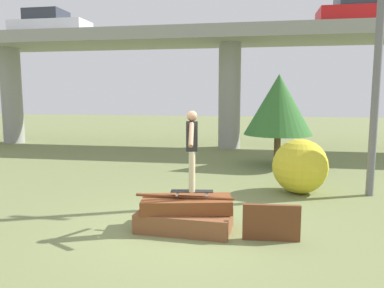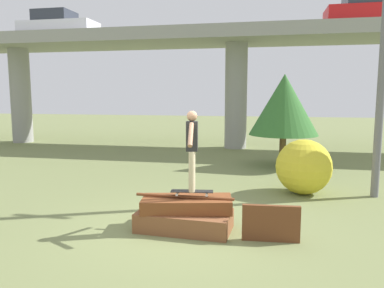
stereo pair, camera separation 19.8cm
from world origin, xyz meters
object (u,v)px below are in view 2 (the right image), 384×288
object	(u,v)px
car_on_overpass_left	(58,26)
car_on_overpass_mid	(369,11)
bush_yellow_flowering	(304,167)
skateboard	(192,191)
skater	(192,145)
tree_behind_left	(284,105)
utility_pole	(384,45)

from	to	relation	value
car_on_overpass_left	car_on_overpass_mid	size ratio (longest dim) A/B	1.07
bush_yellow_flowering	skateboard	bearing A→B (deg)	-126.46
car_on_overpass_mid	skater	bearing A→B (deg)	-116.27
tree_behind_left	car_on_overpass_mid	bearing A→B (deg)	50.81
skateboard	car_on_overpass_left	distance (m)	16.45
car_on_overpass_mid	utility_pole	xyz separation A→B (m)	(-1.55, -8.42, -2.51)
tree_behind_left	bush_yellow_flowering	xyz separation A→B (m)	(0.42, -3.83, -1.57)
skater	bush_yellow_flowering	xyz separation A→B (m)	(2.43, 3.29, -0.96)
skater	car_on_overpass_left	distance (m)	16.16
skateboard	car_on_overpass_mid	bearing A→B (deg)	63.73
bush_yellow_flowering	tree_behind_left	bearing A→B (deg)	96.20
car_on_overpass_mid	utility_pole	world-z (taller)	utility_pole
car_on_overpass_left	car_on_overpass_mid	xyz separation A→B (m)	(15.65, -0.16, 0.08)
car_on_overpass_left	bush_yellow_flowering	xyz separation A→B (m)	(12.26, -8.66, -5.62)
utility_pole	car_on_overpass_left	bearing A→B (deg)	148.66
skateboard	skater	world-z (taller)	skater
skater	bush_yellow_flowering	distance (m)	4.20
car_on_overpass_left	bush_yellow_flowering	distance (m)	16.03
skater	car_on_overpass_left	world-z (taller)	car_on_overpass_left
car_on_overpass_mid	tree_behind_left	size ratio (longest dim) A/B	1.12
skateboard	bush_yellow_flowering	bearing A→B (deg)	53.54
skateboard	car_on_overpass_mid	xyz separation A→B (m)	(5.82, 11.78, 5.67)
skater	utility_pole	size ratio (longest dim) A/B	0.21
bush_yellow_flowering	skater	bearing A→B (deg)	-126.46
skater	tree_behind_left	size ratio (longest dim) A/B	0.46
car_on_overpass_left	car_on_overpass_mid	world-z (taller)	car_on_overpass_mid
skater	car_on_overpass_left	bearing A→B (deg)	129.45
car_on_overpass_left	car_on_overpass_mid	distance (m)	15.65
car_on_overpass_mid	utility_pole	distance (m)	8.92
bush_yellow_flowering	car_on_overpass_left	bearing A→B (deg)	144.76
skater	bush_yellow_flowering	bearing A→B (deg)	53.54
skateboard	car_on_overpass_mid	world-z (taller)	car_on_overpass_mid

